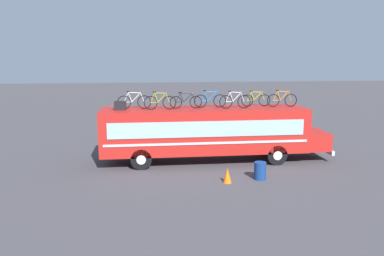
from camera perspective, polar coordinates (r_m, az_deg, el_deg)
ground_plane at (r=21.60m, az=1.73°, el=-4.80°), size 120.00×120.00×0.00m
bus at (r=21.25m, az=2.45°, el=-0.35°), size 12.30×2.64×2.91m
luggage_bag_1 at (r=20.71m, az=-10.30°, el=3.19°), size 0.60×0.51×0.43m
rooftop_bicycle_1 at (r=20.86m, az=-8.35°, el=3.79°), size 1.75×0.44×0.94m
rooftop_bicycle_2 at (r=20.53m, az=-4.64°, el=3.75°), size 1.67×0.44×0.94m
rooftop_bicycle_3 at (r=20.85m, az=-0.91°, el=3.84°), size 1.71×0.44×0.88m
rooftop_bicycle_4 at (r=21.27m, az=2.61°, el=4.01°), size 1.75×0.44×0.93m
rooftop_bicycle_5 at (r=20.98m, az=6.21°, el=3.88°), size 1.69×0.44×0.94m
rooftop_bicycle_6 at (r=21.97m, az=9.18°, el=4.04°), size 1.62×0.44×0.87m
rooftop_bicycle_7 at (r=22.06m, az=12.84°, el=3.99°), size 1.68×0.44×0.92m
trash_bin at (r=18.74m, az=9.78°, el=-6.09°), size 0.56×0.56×0.82m
traffic_cone at (r=18.09m, az=5.12°, el=-6.82°), size 0.39×0.39×0.68m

